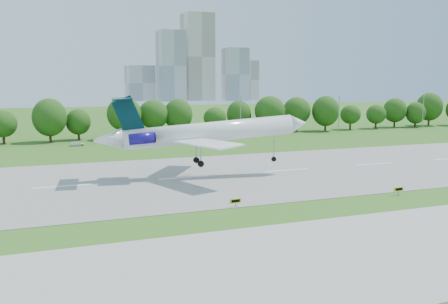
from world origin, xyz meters
TOP-DOWN VIEW (x-y plane):
  - ground at (0.00, 0.00)m, footprint 600.00×600.00m
  - runway at (0.00, 25.00)m, footprint 400.00×45.00m
  - tree_line at (0.00, 92.00)m, footprint 288.40×8.40m
  - light_poles at (-2.50, 82.00)m, footprint 175.90×0.25m
  - skyline at (100.16, 390.61)m, footprint 127.00×52.00m
  - airliner at (-17.14, 25.26)m, footprint 37.94×27.33m
  - taxi_sign_left at (-19.54, 2.90)m, footprint 1.67×0.36m
  - taxi_sign_centre at (5.48, 0.92)m, footprint 1.68×0.24m
  - service_vehicle_a at (-20.97, 75.14)m, footprint 3.78×2.07m
  - service_vehicle_b at (-33.16, 77.53)m, footprint 3.74×1.73m

SIDE VIEW (x-z plane):
  - ground at x=0.00m, z-range 0.00..0.00m
  - runway at x=0.00m, z-range 0.00..0.08m
  - service_vehicle_a at x=-20.97m, z-range 0.00..1.18m
  - service_vehicle_b at x=-33.16m, z-range 0.00..1.24m
  - taxi_sign_left at x=-19.54m, z-range 0.28..1.45m
  - taxi_sign_centre at x=5.48m, z-range 0.28..1.46m
  - tree_line at x=0.00m, z-range 0.99..11.39m
  - light_poles at x=-2.50m, z-range 0.24..12.43m
  - airliner at x=-17.14m, z-range 1.74..13.95m
  - skyline at x=100.16m, z-range -9.54..70.46m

